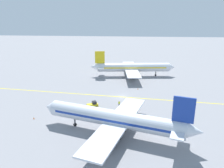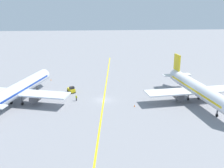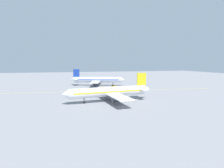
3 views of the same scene
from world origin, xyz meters
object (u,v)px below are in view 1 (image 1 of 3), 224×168
airplane_adjacent_stand (115,119)px  airplane_at_gate (132,68)px  traffic_cone_near_nose (138,89)px  ground_crew_worker (119,103)px  traffic_cone_mid_apron (34,118)px  baggage_tug_white (93,105)px

airplane_adjacent_stand → airplane_at_gate: bearing=175.9°
airplane_adjacent_stand → traffic_cone_near_nose: 31.22m
ground_crew_worker → traffic_cone_mid_apron: bearing=-64.7°
airplane_at_gate → traffic_cone_mid_apron: bearing=-29.8°
ground_crew_worker → traffic_cone_near_nose: size_ratio=3.05×
airplane_adjacent_stand → traffic_cone_near_nose: bearing=169.6°
baggage_tug_white → traffic_cone_near_nose: bearing=143.0°
airplane_at_gate → baggage_tug_white: size_ratio=10.60×
airplane_adjacent_stand → traffic_cone_near_nose: (-30.52, 5.59, -3.43)m
baggage_tug_white → airplane_adjacent_stand: bearing=28.6°
ground_crew_worker → traffic_cone_near_nose: bearing=159.7°
baggage_tug_white → traffic_cone_near_nose: 21.45m
airplane_adjacent_stand → ground_crew_worker: size_ratio=20.76×
traffic_cone_near_nose → airplane_adjacent_stand: bearing=-10.4°
airplane_at_gate → traffic_cone_near_nose: airplane_at_gate is taller
airplane_adjacent_stand → traffic_cone_mid_apron: 21.78m
ground_crew_worker → traffic_cone_near_nose: (-15.31, 5.66, -0.63)m
baggage_tug_white → traffic_cone_near_nose: size_ratio=6.10×
airplane_at_gate → ground_crew_worker: bearing=-6.2°
airplane_at_gate → airplane_adjacent_stand: (47.85, -3.47, 0.00)m
airplane_at_gate → airplane_adjacent_stand: 47.98m
baggage_tug_white → ground_crew_worker: baggage_tug_white is taller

